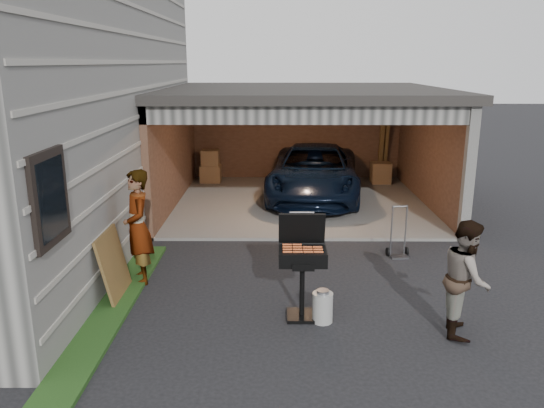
% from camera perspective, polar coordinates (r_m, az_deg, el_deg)
% --- Properties ---
extents(ground, '(80.00, 80.00, 0.00)m').
position_cam_1_polar(ground, '(7.50, -0.50, -12.78)').
color(ground, black).
rests_on(ground, ground).
extents(groundcover_strip, '(0.50, 8.00, 0.06)m').
position_cam_1_polar(groundcover_strip, '(7.03, -20.05, -15.58)').
color(groundcover_strip, '#193814').
rests_on(groundcover_strip, ground).
extents(garage, '(6.80, 6.30, 2.90)m').
position_cam_1_polar(garage, '(13.54, 3.15, 8.10)').
color(garage, '#605E59').
rests_on(garage, ground).
extents(minivan, '(2.71, 5.03, 1.34)m').
position_cam_1_polar(minivan, '(13.87, 4.56, 3.22)').
color(minivan, black).
rests_on(minivan, ground).
extents(woman, '(0.68, 0.80, 1.87)m').
position_cam_1_polar(woman, '(8.78, -14.23, -2.43)').
color(woman, silver).
rests_on(woman, ground).
extents(man, '(0.75, 0.88, 1.56)m').
position_cam_1_polar(man, '(7.42, 20.15, -7.46)').
color(man, '#4C201D').
rests_on(man, ground).
extents(bbq_grill, '(0.65, 0.58, 1.46)m').
position_cam_1_polar(bbq_grill, '(7.37, 3.28, -5.92)').
color(bbq_grill, black).
rests_on(bbq_grill, ground).
extents(propane_tank, '(0.38, 0.38, 0.43)m').
position_cam_1_polar(propane_tank, '(7.51, 5.46, -11.01)').
color(propane_tank, '#B4B5B0').
rests_on(propane_tank, ground).
extents(plywood_panel, '(0.26, 0.95, 1.04)m').
position_cam_1_polar(plywood_panel, '(8.42, -16.66, -6.35)').
color(plywood_panel, brown).
rests_on(plywood_panel, ground).
extents(hand_truck, '(0.42, 0.33, 0.98)m').
position_cam_1_polar(hand_truck, '(10.12, 13.43, -4.51)').
color(hand_truck, slate).
rests_on(hand_truck, ground).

